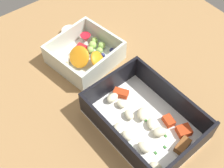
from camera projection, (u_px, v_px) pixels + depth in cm
name	position (u px, v px, depth cm)	size (l,w,h in cm)	color
table_surface	(119.00, 97.00, 63.49)	(80.00, 80.00, 2.00)	#9E7547
pasta_container	(145.00, 120.00, 56.67)	(22.09, 16.32, 6.06)	white
fruit_bowl	(86.00, 54.00, 67.45)	(15.54, 16.17, 5.40)	silver
paper_cup_liner	(70.00, 32.00, 73.70)	(3.87, 3.87, 1.49)	white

